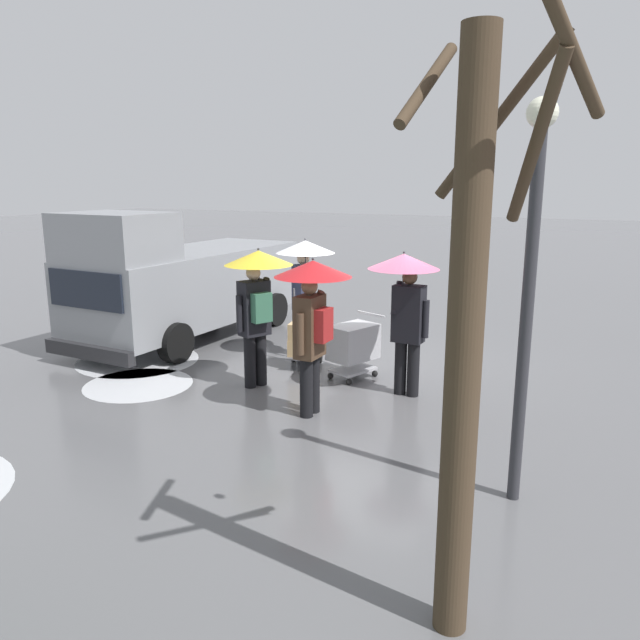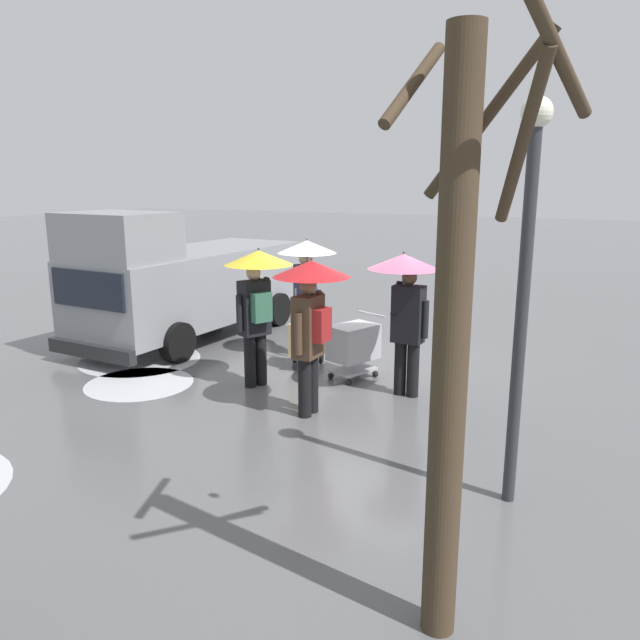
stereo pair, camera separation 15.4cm
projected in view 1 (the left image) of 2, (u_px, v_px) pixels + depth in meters
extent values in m
plane|color=#5B5B5E|center=(366.00, 366.00, 10.60)|extent=(90.00, 90.00, 0.00)
cylinder|color=silver|center=(138.00, 384.00, 9.64)|extent=(1.68, 1.68, 0.01)
cylinder|color=silver|center=(138.00, 360.00, 10.93)|extent=(2.13, 2.13, 0.01)
cube|color=gray|center=(190.00, 285.00, 12.40)|extent=(2.20, 5.29, 1.40)
cube|color=gray|center=(115.00, 237.00, 10.52)|extent=(1.90, 1.49, 0.84)
cube|color=black|center=(85.00, 290.00, 10.08)|extent=(1.66, 0.14, 0.63)
cube|color=#232326|center=(89.00, 352.00, 10.28)|extent=(1.97, 0.25, 0.24)
cylinder|color=black|center=(176.00, 343.00, 10.72)|extent=(0.27, 0.73, 0.72)
cylinder|color=black|center=(96.00, 330.00, 11.63)|extent=(0.27, 0.73, 0.72)
cylinder|color=black|center=(275.00, 309.00, 13.49)|extent=(0.27, 0.73, 0.72)
cylinder|color=black|center=(204.00, 301.00, 14.40)|extent=(0.27, 0.73, 0.72)
cube|color=#B2B2B7|center=(353.00, 342.00, 9.84)|extent=(0.76, 0.90, 0.56)
cube|color=#B2B2B7|center=(353.00, 369.00, 9.95)|extent=(0.68, 0.81, 0.04)
cylinder|color=#B2B2B7|center=(371.00, 314.00, 10.03)|extent=(0.55, 0.24, 0.04)
sphere|color=black|center=(349.00, 382.00, 9.62)|extent=(0.10, 0.10, 0.10)
sphere|color=black|center=(330.00, 376.00, 9.91)|extent=(0.10, 0.10, 0.10)
sphere|color=black|center=(375.00, 374.00, 10.02)|extent=(0.10, 0.10, 0.10)
sphere|color=black|center=(356.00, 368.00, 10.32)|extent=(0.10, 0.10, 0.10)
cube|color=#515156|center=(303.00, 355.00, 10.49)|extent=(0.62, 0.70, 0.03)
cylinder|color=#515156|center=(319.00, 320.00, 10.61)|extent=(0.04, 0.04, 1.10)
cylinder|color=#515156|center=(294.00, 319.00, 10.69)|extent=(0.04, 0.04, 1.10)
cylinder|color=black|center=(320.00, 357.00, 10.76)|extent=(0.10, 0.21, 0.20)
cylinder|color=black|center=(294.00, 356.00, 10.85)|extent=(0.10, 0.21, 0.20)
cube|color=tan|center=(303.00, 346.00, 10.46)|extent=(0.55, 0.55, 0.28)
cube|color=tan|center=(303.00, 331.00, 10.39)|extent=(0.51, 0.53, 0.28)
cylinder|color=black|center=(302.00, 332.00, 11.25)|extent=(0.18, 0.18, 0.82)
cylinder|color=black|center=(306.00, 335.00, 11.07)|extent=(0.18, 0.18, 0.82)
cube|color=#282D47|center=(303.00, 289.00, 10.98)|extent=(0.52, 0.50, 0.84)
sphere|color=beige|center=(303.00, 259.00, 10.86)|extent=(0.22, 0.22, 0.22)
cylinder|color=#282D47|center=(298.00, 289.00, 11.22)|extent=(0.10, 0.10, 0.55)
cylinder|color=#282D47|center=(308.00, 278.00, 10.77)|extent=(0.27, 0.30, 0.50)
cylinder|color=#333338|center=(305.00, 268.00, 10.80)|extent=(0.02, 0.02, 0.86)
cone|color=white|center=(305.00, 247.00, 10.72)|extent=(1.04, 1.04, 0.22)
sphere|color=#333338|center=(305.00, 239.00, 10.69)|extent=(0.04, 0.04, 0.04)
cylinder|color=black|center=(306.00, 388.00, 8.26)|extent=(0.18, 0.18, 0.82)
cylinder|color=black|center=(313.00, 383.00, 8.43)|extent=(0.18, 0.18, 0.82)
cube|color=#473323|center=(310.00, 326.00, 8.16)|extent=(0.29, 0.45, 0.84)
sphere|color=#8C6647|center=(309.00, 286.00, 8.04)|extent=(0.22, 0.22, 0.22)
cylinder|color=#473323|center=(300.00, 334.00, 7.94)|extent=(0.10, 0.10, 0.55)
cylinder|color=#473323|center=(314.00, 308.00, 8.27)|extent=(0.30, 0.11, 0.50)
cylinder|color=#333338|center=(313.00, 297.00, 8.16)|extent=(0.02, 0.02, 0.86)
cone|color=red|center=(313.00, 269.00, 8.08)|extent=(1.04, 1.04, 0.22)
sphere|color=#333338|center=(313.00, 259.00, 8.05)|extent=(0.04, 0.04, 0.04)
cube|color=maroon|center=(323.00, 325.00, 8.06)|extent=(0.17, 0.30, 0.44)
cylinder|color=black|center=(250.00, 362.00, 9.44)|extent=(0.18, 0.18, 0.82)
cylinder|color=black|center=(261.00, 359.00, 9.56)|extent=(0.18, 0.18, 0.82)
cube|color=black|center=(254.00, 308.00, 9.32)|extent=(0.44, 0.52, 0.84)
sphere|color=beige|center=(253.00, 273.00, 9.20)|extent=(0.22, 0.22, 0.22)
cylinder|color=black|center=(240.00, 314.00, 9.17)|extent=(0.10, 0.10, 0.55)
cylinder|color=black|center=(263.00, 292.00, 9.39)|extent=(0.32, 0.22, 0.50)
cylinder|color=#333338|center=(259.00, 283.00, 9.29)|extent=(0.02, 0.02, 0.86)
cone|color=yellow|center=(259.00, 258.00, 9.21)|extent=(1.04, 1.04, 0.22)
sphere|color=#333338|center=(258.00, 249.00, 9.18)|extent=(0.04, 0.04, 0.04)
cube|color=#33664C|center=(261.00, 308.00, 9.16)|extent=(0.27, 0.34, 0.44)
cylinder|color=black|center=(413.00, 369.00, 9.06)|extent=(0.18, 0.18, 0.82)
cylinder|color=black|center=(401.00, 367.00, 9.15)|extent=(0.18, 0.18, 0.82)
cube|color=black|center=(409.00, 314.00, 8.92)|extent=(0.46, 0.31, 0.84)
sphere|color=brown|center=(410.00, 277.00, 8.80)|extent=(0.22, 0.22, 0.22)
cylinder|color=black|center=(426.00, 319.00, 8.81)|extent=(0.10, 0.10, 0.55)
cylinder|color=black|center=(397.00, 298.00, 8.94)|extent=(0.12, 0.31, 0.50)
cylinder|color=#333338|center=(403.00, 287.00, 8.88)|extent=(0.02, 0.02, 0.86)
cone|color=#E0668E|center=(404.00, 261.00, 8.80)|extent=(1.04, 1.04, 0.22)
sphere|color=#333338|center=(404.00, 252.00, 8.77)|extent=(0.04, 0.04, 0.04)
cube|color=#33664C|center=(414.00, 309.00, 9.08)|extent=(0.31, 0.18, 0.44)
cylinder|color=#423323|center=(464.00, 357.00, 3.98)|extent=(0.24, 0.24, 4.04)
cylinder|color=#423323|center=(499.00, 118.00, 3.96)|extent=(0.85, 0.22, 1.05)
cylinder|color=#423323|center=(536.00, 142.00, 3.68)|extent=(0.41, 0.75, 0.99)
cylinder|color=#423323|center=(569.00, 41.00, 3.23)|extent=(0.40, 1.05, 0.72)
cylinder|color=#423323|center=(427.00, 84.00, 3.79)|extent=(0.21, 0.72, 0.59)
cylinder|color=#2D2D33|center=(526.00, 325.00, 5.81)|extent=(0.12, 0.12, 3.60)
sphere|color=#EAEACC|center=(542.00, 113.00, 5.38)|extent=(0.28, 0.28, 0.28)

